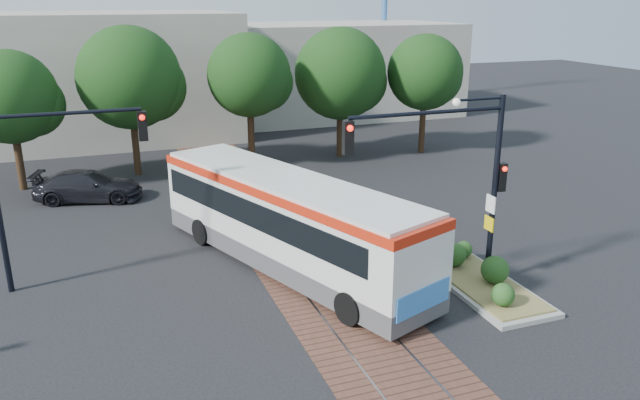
{
  "coord_description": "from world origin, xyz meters",
  "views": [
    {
      "loc": [
        -6.48,
        -16.38,
        9.0
      ],
      "look_at": [
        1.34,
        4.79,
        1.6
      ],
      "focal_mm": 35.0,
      "sensor_mm": 36.0,
      "label": 1
    }
  ],
  "objects_px": {
    "traffic_island": "(481,277)",
    "signal_pole_left": "(33,172)",
    "parked_car": "(88,186)",
    "signal_pole_main": "(463,165)",
    "city_bus": "(287,218)"
  },
  "relations": [
    {
      "from": "city_bus",
      "to": "parked_car",
      "type": "relative_size",
      "value": 2.52
    },
    {
      "from": "signal_pole_left",
      "to": "traffic_island",
      "type": "bearing_deg",
      "value": -20.36
    },
    {
      "from": "traffic_island",
      "to": "signal_pole_main",
      "type": "relative_size",
      "value": 0.87
    },
    {
      "from": "signal_pole_main",
      "to": "traffic_island",
      "type": "bearing_deg",
      "value": -5.36
    },
    {
      "from": "signal_pole_main",
      "to": "parked_car",
      "type": "height_order",
      "value": "signal_pole_main"
    },
    {
      "from": "city_bus",
      "to": "signal_pole_left",
      "type": "bearing_deg",
      "value": 150.33
    },
    {
      "from": "traffic_island",
      "to": "signal_pole_left",
      "type": "relative_size",
      "value": 0.87
    },
    {
      "from": "traffic_island",
      "to": "parked_car",
      "type": "height_order",
      "value": "parked_car"
    },
    {
      "from": "signal_pole_main",
      "to": "signal_pole_left",
      "type": "distance_m",
      "value": 13.14
    },
    {
      "from": "signal_pole_left",
      "to": "parked_car",
      "type": "distance_m",
      "value": 9.67
    },
    {
      "from": "signal_pole_main",
      "to": "city_bus",
      "type": "bearing_deg",
      "value": 141.14
    },
    {
      "from": "city_bus",
      "to": "signal_pole_left",
      "type": "xyz_separation_m",
      "value": [
        -7.76,
        1.2,
        2.07
      ]
    },
    {
      "from": "traffic_island",
      "to": "signal_pole_left",
      "type": "distance_m",
      "value": 14.5
    },
    {
      "from": "parked_car",
      "to": "signal_pole_left",
      "type": "bearing_deg",
      "value": -173.48
    },
    {
      "from": "city_bus",
      "to": "parked_car",
      "type": "height_order",
      "value": "city_bus"
    }
  ]
}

